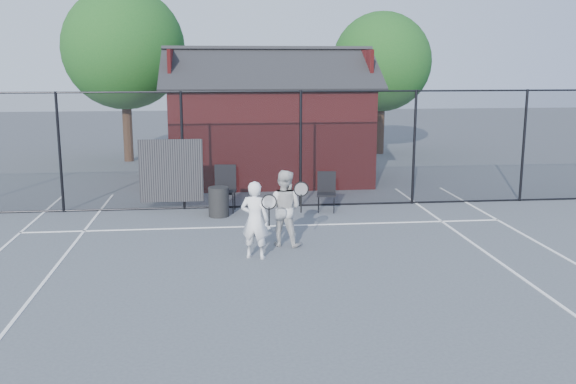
{
  "coord_description": "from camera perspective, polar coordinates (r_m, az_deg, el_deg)",
  "views": [
    {
      "loc": [
        -1.09,
        -11.22,
        3.68
      ],
      "look_at": [
        0.29,
        1.48,
        1.1
      ],
      "focal_mm": 40.0,
      "sensor_mm": 36.0,
      "label": 1
    }
  ],
  "objects": [
    {
      "name": "waste_bin",
      "position": [
        15.67,
        -6.18,
        -0.87
      ],
      "size": [
        0.57,
        0.57,
        0.72
      ],
      "primitive_type": "cylinder",
      "rotation": [
        0.0,
        0.0,
        -0.15
      ],
      "color": "#262626",
      "rests_on": "ground"
    },
    {
      "name": "court_lines",
      "position": [
        10.61,
        0.07,
        -8.84
      ],
      "size": [
        11.02,
        18.0,
        0.01
      ],
      "color": "white",
      "rests_on": "ground"
    },
    {
      "name": "chair_right",
      "position": [
        16.08,
        3.43,
        -0.06
      ],
      "size": [
        0.55,
        0.56,
        0.97
      ],
      "primitive_type": "cube",
      "rotation": [
        0.0,
        0.0,
        -0.18
      ],
      "color": "black",
      "rests_on": "ground"
    },
    {
      "name": "tree_left",
      "position": [
        24.95,
        -14.4,
        12.24
      ],
      "size": [
        4.48,
        4.48,
        6.44
      ],
      "color": "#311C13",
      "rests_on": "ground"
    },
    {
      "name": "clubhouse",
      "position": [
        20.38,
        -1.71,
        5.57
      ],
      "size": [
        6.5,
        4.36,
        4.19
      ],
      "color": "maroon",
      "rests_on": "ground"
    },
    {
      "name": "fence",
      "position": [
        16.38,
        -3.41,
        3.57
      ],
      "size": [
        22.04,
        3.0,
        3.0
      ],
      "color": "black",
      "rests_on": "ground"
    },
    {
      "name": "chair_left",
      "position": [
        16.12,
        -5.65,
        0.23
      ],
      "size": [
        0.61,
        0.63,
        1.13
      ],
      "primitive_type": "cube",
      "rotation": [
        0.0,
        0.0,
        -0.13
      ],
      "color": "black",
      "rests_on": "ground"
    },
    {
      "name": "player_front",
      "position": [
        12.19,
        -2.96,
        -2.49
      ],
      "size": [
        0.71,
        0.57,
        1.5
      ],
      "color": "white",
      "rests_on": "ground"
    },
    {
      "name": "ground",
      "position": [
        11.85,
        -0.63,
        -6.67
      ],
      "size": [
        80.0,
        80.0,
        0.0
      ],
      "primitive_type": "plane",
      "color": "#4A4E54",
      "rests_on": "ground"
    },
    {
      "name": "tree_right",
      "position": [
        26.55,
        8.33,
        11.36
      ],
      "size": [
        3.97,
        3.97,
        5.7
      ],
      "color": "#311C13",
      "rests_on": "ground"
    },
    {
      "name": "player_back",
      "position": [
        13.04,
        -0.36,
        -1.43
      ],
      "size": [
        0.93,
        0.85,
        1.56
      ],
      "color": "silver",
      "rests_on": "ground"
    }
  ]
}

